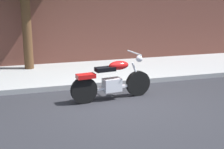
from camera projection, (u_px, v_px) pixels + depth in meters
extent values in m
plane|color=#28282D|center=(122.00, 104.00, 7.58)|extent=(60.00, 60.00, 0.00)
cube|color=#9E9E9E|center=(94.00, 72.00, 10.29)|extent=(20.22, 2.89, 0.14)
cylinder|color=black|center=(138.00, 83.00, 8.14)|extent=(0.66, 0.20, 0.65)
cylinder|color=black|center=(84.00, 90.00, 7.57)|extent=(0.66, 0.20, 0.65)
cube|color=silver|center=(112.00, 85.00, 7.84)|extent=(0.47, 0.34, 0.32)
cube|color=silver|center=(112.00, 87.00, 7.86)|extent=(1.31, 0.25, 0.06)
ellipsoid|color=red|center=(119.00, 65.00, 7.80)|extent=(0.55, 0.33, 0.22)
cube|color=black|center=(105.00, 69.00, 7.67)|extent=(0.51, 0.30, 0.10)
cube|color=red|center=(86.00, 76.00, 7.50)|extent=(0.47, 0.30, 0.10)
cylinder|color=silver|center=(136.00, 73.00, 8.05)|extent=(0.28, 0.09, 0.58)
cylinder|color=silver|center=(134.00, 53.00, 7.90)|extent=(0.13, 0.70, 0.04)
sphere|color=silver|center=(139.00, 59.00, 7.99)|extent=(0.17, 0.17, 0.17)
cylinder|color=silver|center=(100.00, 88.00, 7.91)|extent=(0.80, 0.19, 0.09)
cylinder|color=#52351F|center=(26.00, 22.00, 10.17)|extent=(0.30, 0.30, 3.29)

